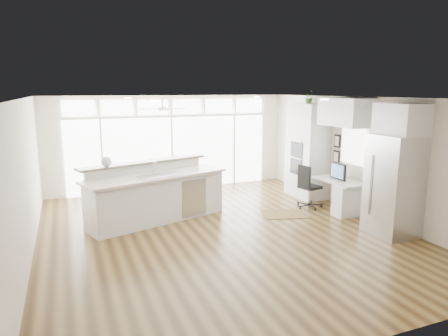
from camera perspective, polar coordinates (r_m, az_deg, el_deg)
name	(u,v)px	position (r m, az deg, el deg)	size (l,w,h in m)	color
floor	(222,232)	(8.24, -0.34, -9.20)	(7.00, 8.00, 0.02)	#3C2912
ceiling	(221,98)	(7.73, -0.36, 9.99)	(7.00, 8.00, 0.02)	white
wall_back	(171,143)	(11.64, -7.57, 3.60)	(7.00, 0.04, 2.70)	beige
wall_front	(359,234)	(4.52, 18.74, -8.86)	(7.00, 0.04, 2.70)	beige
wall_left	(25,182)	(7.38, -26.55, -1.80)	(0.04, 8.00, 2.70)	beige
wall_right	(363,156)	(9.70, 19.29, 1.58)	(0.04, 8.00, 2.70)	beige
glass_wall	(172,153)	(11.63, -7.46, 2.10)	(5.80, 0.06, 2.08)	silver
transom_row	(171,107)	(11.50, -7.63, 8.66)	(5.90, 0.06, 0.40)	silver
desk_window	(354,146)	(9.87, 18.05, 2.98)	(0.04, 0.85, 0.85)	white
ceiling_fan	(162,105)	(10.27, -8.79, 8.91)	(1.16, 1.16, 0.32)	silver
recessed_lights	(218,99)	(7.92, -0.90, 9.87)	(3.40, 3.00, 0.02)	white
oven_cabinet	(307,151)	(10.93, 11.78, 2.44)	(0.64, 1.20, 2.50)	silver
desk_nook	(339,196)	(9.89, 16.17, -3.82)	(0.72, 1.30, 0.76)	silver
upper_cabinets	(346,112)	(9.61, 17.00, 7.64)	(0.64, 1.30, 0.64)	silver
refrigerator	(394,186)	(8.53, 23.07, -2.32)	(0.76, 0.90, 2.00)	#B8B8BD
fridge_cabinet	(402,119)	(8.39, 24.03, 6.39)	(0.64, 0.90, 0.60)	silver
framed_photos	(337,149)	(10.37, 15.82, 2.64)	(0.06, 0.22, 0.80)	black
kitchen_island	(157,193)	(8.90, -9.54, -3.47)	(3.19, 1.20, 1.27)	silver
rug	(284,214)	(9.47, 8.61, -6.50)	(1.00, 0.72, 0.01)	#3D2A13
office_chair	(310,186)	(9.98, 12.17, -2.60)	(0.55, 0.51, 1.06)	black
fishbowl	(106,162)	(8.69, -16.45, 0.88)	(0.22, 0.22, 0.22)	silver
monitor	(338,171)	(9.70, 15.99, -0.43)	(0.09, 0.53, 0.44)	black
keyboard	(332,181)	(9.65, 15.12, -1.75)	(0.13, 0.34, 0.02)	white
potted_plant	(309,99)	(10.81, 12.07, 9.68)	(0.30, 0.33, 0.26)	#3C622A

